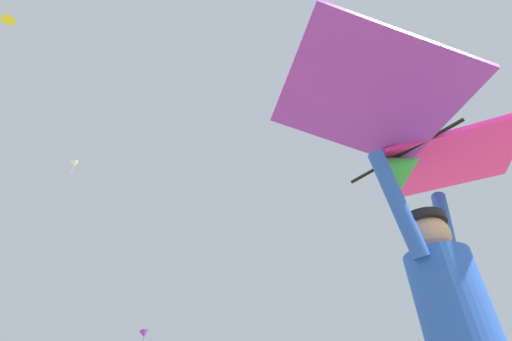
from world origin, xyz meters
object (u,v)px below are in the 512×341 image
Objects in this scene: distant_kite_yellow_far_center at (8,20)px; held_stunt_kite at (413,139)px; distant_kite_white_mid_right at (75,164)px; distant_kite_purple_low_right at (144,334)px.

held_stunt_kite is at bearing -67.70° from distant_kite_yellow_far_center.
held_stunt_kite is at bearing -90.11° from distant_kite_white_mid_right.
distant_kite_purple_low_right is at bearing 39.14° from distant_kite_yellow_far_center.
distant_kite_white_mid_right is 0.89× the size of distant_kite_purple_low_right.
distant_kite_yellow_far_center reaches higher than held_stunt_kite.
distant_kite_yellow_far_center is (-6.92, 16.88, 18.03)m from held_stunt_kite.
distant_kite_white_mid_right is at bearing 89.89° from held_stunt_kite.
held_stunt_kite is 1.44× the size of distant_kite_white_mid_right.
distant_kite_purple_low_right is at bearing 71.81° from held_stunt_kite.
distant_kite_yellow_far_center is at bearing -119.54° from distant_kite_white_mid_right.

